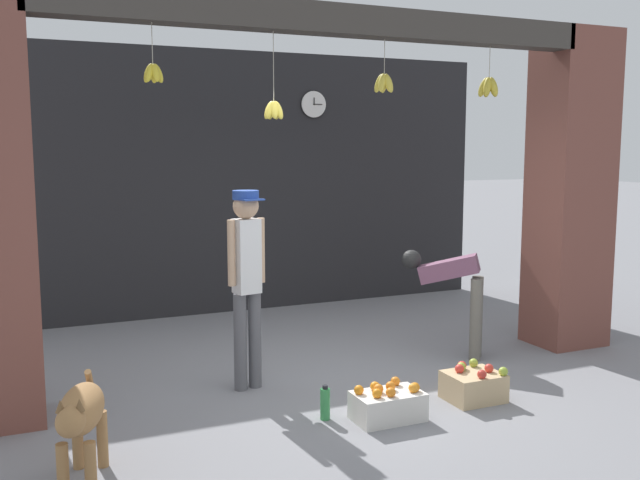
% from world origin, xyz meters
% --- Properties ---
extents(ground_plane, '(60.00, 60.00, 0.00)m').
position_xyz_m(ground_plane, '(0.00, 0.00, 0.00)').
color(ground_plane, gray).
extents(shop_back_wall, '(6.76, 0.12, 3.21)m').
position_xyz_m(shop_back_wall, '(0.00, 3.14, 1.60)').
color(shop_back_wall, '#232326').
rests_on(shop_back_wall, ground_plane).
extents(shop_pillar_right, '(0.70, 0.60, 3.21)m').
position_xyz_m(shop_pillar_right, '(2.73, 0.30, 1.60)').
color(shop_pillar_right, brown).
rests_on(shop_pillar_right, ground_plane).
extents(storefront_awning, '(4.86, 0.25, 0.94)m').
position_xyz_m(storefront_awning, '(0.01, 0.12, 3.06)').
color(storefront_awning, '#3D3833').
extents(dog, '(0.41, 0.92, 0.67)m').
position_xyz_m(dog, '(-2.22, -1.04, 0.46)').
color(dog, '#9E7042').
rests_on(dog, ground_plane).
extents(shopkeeper, '(0.34, 0.29, 1.69)m').
position_xyz_m(shopkeeper, '(-0.75, 0.27, 1.01)').
color(shopkeeper, '#56565B').
rests_on(shopkeeper, ground_plane).
extents(worker_stooping, '(0.68, 0.63, 1.04)m').
position_xyz_m(worker_stooping, '(1.38, 0.35, 0.69)').
color(worker_stooping, '#6B665B').
rests_on(worker_stooping, ground_plane).
extents(fruit_crate_oranges, '(0.52, 0.32, 0.28)m').
position_xyz_m(fruit_crate_oranges, '(-0.01, -0.83, 0.12)').
color(fruit_crate_oranges, silver).
rests_on(fruit_crate_oranges, ground_plane).
extents(fruit_crate_apples, '(0.44, 0.36, 0.30)m').
position_xyz_m(fruit_crate_apples, '(0.84, -0.74, 0.12)').
color(fruit_crate_apples, tan).
rests_on(fruit_crate_apples, ground_plane).
extents(water_bottle, '(0.08, 0.08, 0.27)m').
position_xyz_m(water_bottle, '(-0.44, -0.63, 0.12)').
color(water_bottle, '#38934C').
rests_on(water_bottle, ground_plane).
extents(wall_clock, '(0.35, 0.03, 0.35)m').
position_xyz_m(wall_clock, '(1.05, 3.06, 2.58)').
color(wall_clock, black).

